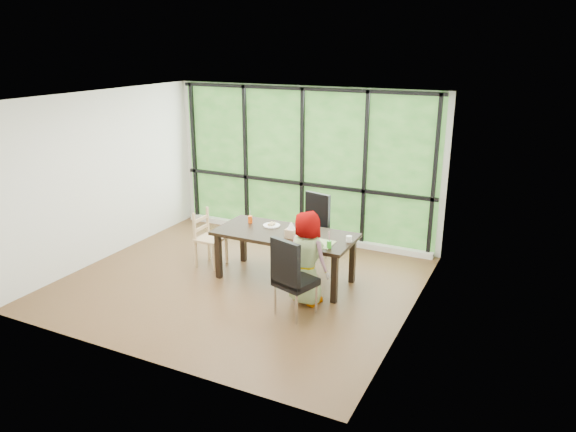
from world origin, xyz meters
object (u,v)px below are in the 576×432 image
(child_toddler, at_px, (301,241))
(plate_far, at_px, (272,225))
(child_older, at_px, (308,258))
(dining_table, at_px, (285,256))
(chair_end_beech, at_px, (211,239))
(chair_interior_leather, at_px, (296,276))
(tissue_box, at_px, (291,233))
(white_mug, at_px, (349,239))
(chair_window_leather, at_px, (310,228))
(orange_cup, at_px, (250,219))
(plate_near, at_px, (313,243))
(green_cup, at_px, (329,244))

(child_toddler, distance_m, plate_far, 0.59)
(child_older, bearing_deg, dining_table, -26.66)
(chair_end_beech, bearing_deg, child_older, -104.29)
(chair_interior_leather, bearing_deg, tissue_box, -42.84)
(white_mug, bearing_deg, chair_interior_leather, -111.21)
(dining_table, xyz_separation_m, tissue_box, (0.17, -0.14, 0.44))
(chair_window_leather, height_order, plate_far, chair_window_leather)
(dining_table, xyz_separation_m, chair_end_beech, (-1.30, -0.01, 0.08))
(dining_table, height_order, chair_end_beech, chair_end_beech)
(chair_end_beech, distance_m, child_older, 1.98)
(orange_cup, bearing_deg, chair_end_beech, -163.43)
(dining_table, height_order, plate_near, plate_near)
(plate_near, bearing_deg, orange_cup, 161.97)
(child_older, distance_m, orange_cup, 1.47)
(dining_table, height_order, white_mug, white_mug)
(chair_window_leather, height_order, child_toddler, chair_window_leather)
(chair_interior_leather, distance_m, chair_end_beech, 2.10)
(dining_table, distance_m, tissue_box, 0.49)
(white_mug, bearing_deg, dining_table, -176.55)
(chair_end_beech, xyz_separation_m, child_toddler, (1.30, 0.57, -0.02))
(white_mug, bearing_deg, child_toddler, 152.76)
(plate_near, bearing_deg, chair_end_beech, 173.34)
(chair_interior_leather, height_order, white_mug, chair_interior_leather)
(child_older, relative_size, plate_far, 5.05)
(chair_window_leather, relative_size, child_toddler, 1.26)
(child_older, distance_m, green_cup, 0.34)
(plate_near, distance_m, orange_cup, 1.30)
(child_older, relative_size, tissue_box, 8.78)
(child_older, relative_size, orange_cup, 12.04)
(child_older, relative_size, green_cup, 12.44)
(plate_near, bearing_deg, child_older, -79.20)
(child_toddler, height_order, green_cup, child_toddler)
(chair_end_beech, bearing_deg, white_mug, -87.60)
(chair_window_leather, xyz_separation_m, chair_interior_leather, (0.59, -1.80, 0.00))
(plate_near, xyz_separation_m, green_cup, (0.26, -0.06, 0.05))
(child_older, height_order, plate_far, child_older)
(child_older, height_order, green_cup, child_older)
(child_toddler, distance_m, white_mug, 1.15)
(green_cup, distance_m, white_mug, 0.38)
(child_toddler, bearing_deg, green_cup, -25.56)
(green_cup, height_order, tissue_box, tissue_box)
(plate_near, bearing_deg, dining_table, 157.56)
(chair_window_leather, xyz_separation_m, tissue_box, (0.16, -1.04, 0.27))
(chair_end_beech, relative_size, plate_far, 3.49)
(green_cup, relative_size, tissue_box, 0.71)
(chair_end_beech, distance_m, green_cup, 2.15)
(child_toddler, bearing_deg, chair_window_leather, 108.87)
(plate_far, bearing_deg, chair_window_leather, 65.74)
(chair_window_leather, distance_m, white_mug, 1.30)
(chair_window_leather, bearing_deg, child_toddler, -78.68)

